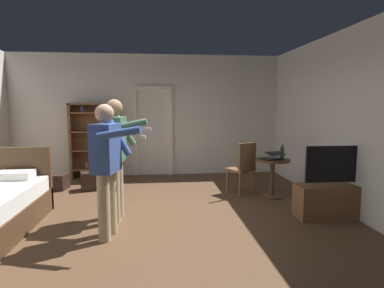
# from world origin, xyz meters

# --- Properties ---
(ground_plane) EXTENTS (7.19, 7.19, 0.00)m
(ground_plane) POSITION_xyz_m (0.00, 0.00, 0.00)
(ground_plane) COLOR brown
(wall_back) EXTENTS (6.54, 0.12, 2.87)m
(wall_back) POSITION_xyz_m (0.00, 3.33, 1.43)
(wall_back) COLOR silver
(wall_back) RESTS_ON ground_plane
(wall_right) EXTENTS (0.12, 6.77, 2.87)m
(wall_right) POSITION_xyz_m (3.21, 0.00, 1.43)
(wall_right) COLOR silver
(wall_right) RESTS_ON ground_plane
(doorway_frame) EXTENTS (0.93, 0.08, 2.13)m
(doorway_frame) POSITION_xyz_m (0.12, 3.25, 1.22)
(doorway_frame) COLOR white
(doorway_frame) RESTS_ON ground_plane
(bookshelf) EXTENTS (1.03, 0.32, 1.72)m
(bookshelf) POSITION_xyz_m (-1.25, 3.10, 0.93)
(bookshelf) COLOR brown
(bookshelf) RESTS_ON ground_plane
(tv_flatscreen) EXTENTS (1.13, 0.40, 1.09)m
(tv_flatscreen) POSITION_xyz_m (2.85, -0.04, 0.31)
(tv_flatscreen) COLOR brown
(tv_flatscreen) RESTS_ON ground_plane
(side_table) EXTENTS (0.62, 0.62, 0.70)m
(side_table) POSITION_xyz_m (2.30, 1.10, 0.47)
(side_table) COLOR brown
(side_table) RESTS_ON ground_plane
(laptop) EXTENTS (0.40, 0.40, 0.15)m
(laptop) POSITION_xyz_m (2.28, 1.05, 0.75)
(laptop) COLOR black
(laptop) RESTS_ON side_table
(bottle_on_table) EXTENTS (0.06, 0.06, 0.28)m
(bottle_on_table) POSITION_xyz_m (2.44, 1.02, 0.82)
(bottle_on_table) COLOR #214131
(bottle_on_table) RESTS_ON side_table
(wooden_chair) EXTENTS (0.57, 0.57, 0.99)m
(wooden_chair) POSITION_xyz_m (1.82, 1.31, 0.54)
(wooden_chair) COLOR brown
(wooden_chair) RESTS_ON ground_plane
(person_blue_shirt) EXTENTS (0.68, 0.70, 1.69)m
(person_blue_shirt) POSITION_xyz_m (-0.40, -0.45, 0.98)
(person_blue_shirt) COLOR tan
(person_blue_shirt) RESTS_ON ground_plane
(person_striped_shirt) EXTENTS (0.68, 0.66, 1.76)m
(person_striped_shirt) POSITION_xyz_m (-0.37, 0.22, 1.03)
(person_striped_shirt) COLOR tan
(person_striped_shirt) RESTS_ON ground_plane
(suitcase_dark) EXTENTS (0.66, 0.48, 0.36)m
(suitcase_dark) POSITION_xyz_m (-1.00, 2.01, 0.18)
(suitcase_dark) COLOR black
(suitcase_dark) RESTS_ON ground_plane
(suitcase_small) EXTENTS (0.53, 0.42, 0.31)m
(suitcase_small) POSITION_xyz_m (-1.83, 2.08, 0.15)
(suitcase_small) COLOR black
(suitcase_small) RESTS_ON ground_plane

